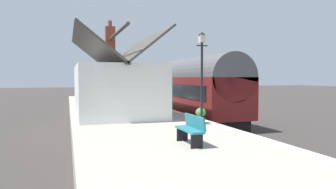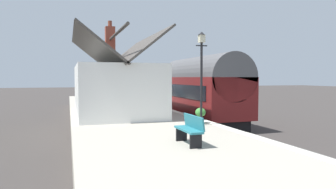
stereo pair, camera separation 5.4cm
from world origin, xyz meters
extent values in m
plane|color=#383330|center=(0.00, 0.00, 0.00)|extent=(160.00, 160.00, 0.00)
cube|color=#A39B8C|center=(0.00, 4.06, 0.48)|extent=(32.00, 6.12, 0.96)
cube|color=beige|center=(0.00, 1.18, 0.97)|extent=(32.00, 0.36, 0.02)
cube|color=gray|center=(0.00, -1.62, 0.07)|extent=(52.00, 0.08, 0.14)
cube|color=gray|center=(0.00, -0.18, 0.07)|extent=(52.00, 0.08, 0.14)
cube|color=black|center=(-0.99, -0.90, 0.35)|extent=(7.78, 2.29, 0.70)
cube|color=maroon|center=(-0.99, -0.90, 1.85)|extent=(8.46, 2.70, 2.30)
cylinder|color=#515154|center=(-0.99, -0.90, 3.00)|extent=(8.46, 2.65, 2.65)
cube|color=black|center=(-0.99, 0.47, 2.14)|extent=(7.19, 0.03, 0.80)
cylinder|color=black|center=(1.55, -0.90, 0.35)|extent=(0.70, 2.16, 0.70)
cylinder|color=black|center=(-3.53, -0.90, 0.35)|extent=(0.70, 2.16, 0.70)
cube|color=black|center=(3.26, -0.90, 2.25)|extent=(0.04, 2.16, 0.90)
cylinder|color=#F2EDCC|center=(3.28, -0.90, 1.27)|extent=(0.06, 0.24, 0.24)
cube|color=red|center=(3.32, -0.90, 0.82)|extent=(0.16, 2.56, 0.24)
cube|color=white|center=(-1.89, 4.75, 2.29)|extent=(7.60, 4.12, 2.67)
cube|color=#47423D|center=(-1.89, 3.72, 4.45)|extent=(8.10, 2.32, 1.88)
cube|color=#47423D|center=(-1.89, 5.78, 4.45)|extent=(8.10, 2.32, 1.88)
cylinder|color=#47423D|center=(-1.89, 4.75, 5.28)|extent=(8.10, 0.16, 0.16)
cube|color=brown|center=(-0.08, 4.75, 4.83)|extent=(0.56, 0.56, 2.41)
cylinder|color=brown|center=(-0.08, 4.75, 6.22)|extent=(0.24, 0.24, 0.36)
cube|color=teal|center=(-1.04, 2.67, 2.01)|extent=(0.90, 0.06, 2.10)
cube|color=teal|center=(-2.44, 2.67, 2.66)|extent=(0.80, 0.05, 1.10)
cube|color=teal|center=(0.36, 2.67, 2.66)|extent=(0.80, 0.05, 1.10)
cube|color=#26727F|center=(7.53, 3.59, 1.41)|extent=(1.41, 0.45, 0.06)
cube|color=#26727F|center=(7.52, 3.41, 1.64)|extent=(1.40, 0.16, 0.40)
cube|color=black|center=(6.97, 3.61, 1.18)|extent=(0.07, 0.36, 0.44)
cube|color=black|center=(8.09, 3.57, 1.18)|extent=(0.07, 0.36, 0.44)
cube|color=#26727F|center=(-10.48, 3.78, 1.41)|extent=(1.41, 0.42, 0.06)
cube|color=#26727F|center=(-10.47, 3.60, 1.64)|extent=(1.40, 0.13, 0.40)
cube|color=black|center=(-11.04, 3.77, 1.18)|extent=(0.07, 0.36, 0.44)
cube|color=black|center=(-9.92, 3.79, 1.18)|extent=(0.07, 0.36, 0.44)
cone|color=teal|center=(-6.67, 1.69, 1.12)|extent=(0.38, 0.38, 0.33)
cylinder|color=teal|center=(-6.67, 1.69, 0.99)|extent=(0.21, 0.21, 0.06)
ellipsoid|color=#3D8438|center=(-6.67, 1.69, 1.45)|extent=(0.46, 0.46, 0.40)
cone|color=black|center=(8.58, 2.10, 1.14)|extent=(0.36, 0.36, 0.36)
cylinder|color=black|center=(8.58, 2.10, 0.99)|extent=(0.20, 0.20, 0.06)
ellipsoid|color=#2D7233|center=(8.58, 2.10, 1.47)|extent=(0.44, 0.44, 0.40)
cylinder|color=teal|center=(3.05, 3.99, 1.11)|extent=(0.35, 0.35, 0.30)
ellipsoid|color=#3D8438|center=(3.05, 3.99, 1.44)|extent=(0.52, 0.52, 0.46)
cone|color=#BF4E58|center=(3.05, 3.99, 1.62)|extent=(0.09, 0.09, 0.21)
cylinder|color=black|center=(-7.07, 1.84, 2.71)|extent=(0.10, 0.10, 3.51)
cylinder|color=black|center=(-7.07, 1.84, 4.32)|extent=(0.05, 0.50, 0.05)
cube|color=beige|center=(-7.07, 1.84, 4.61)|extent=(0.24, 0.24, 0.32)
cone|color=black|center=(-7.07, 1.84, 4.83)|extent=(0.32, 0.32, 0.14)
cylinder|color=black|center=(9.18, 1.78, 1.51)|extent=(0.06, 0.06, 1.10)
cylinder|color=black|center=(9.78, 1.78, 1.51)|extent=(0.06, 0.06, 1.10)
cube|color=maroon|center=(9.48, 1.78, 2.28)|extent=(0.90, 0.06, 0.44)
cube|color=black|center=(9.48, 1.78, 2.28)|extent=(0.96, 0.03, 0.50)
camera|label=1|loc=(-19.02, 7.24, 2.97)|focal=32.97mm
camera|label=2|loc=(-19.04, 7.19, 2.97)|focal=32.97mm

